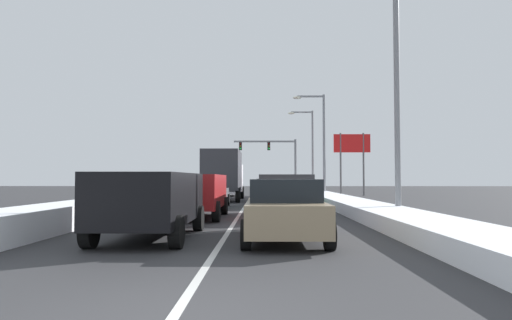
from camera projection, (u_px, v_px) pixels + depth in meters
ground_plane at (245, 207)px, 24.81m from camera, size 129.37×129.37×0.00m
lane_stripe_between_right_lane_and_center_lane at (248, 202)px, 29.78m from camera, size 0.14×54.73×0.01m
snow_bank_right_shoulder at (329, 198)px, 29.71m from camera, size 1.99×54.73×0.49m
snow_bank_left_shoulder at (167, 196)px, 29.87m from camera, size 1.67×54.73×0.73m
sedan_tan_right_lane_nearest at (284, 209)px, 11.27m from camera, size 2.00×4.50×1.51m
suv_charcoal_right_lane_second at (284, 191)px, 18.37m from camera, size 2.16×4.90×1.67m
sedan_green_right_lane_third at (272, 193)px, 24.57m from camera, size 2.00×4.50×1.51m
suv_navy_right_lane_fourth at (274, 186)px, 30.70m from camera, size 2.16×4.90×1.67m
suv_maroon_right_lane_fifth at (272, 185)px, 37.22m from camera, size 2.16×4.90×1.67m
suv_black_center_lane_nearest at (152, 199)px, 11.66m from camera, size 2.16×4.90×1.67m
suv_red_center_lane_second at (196, 192)px, 17.71m from camera, size 2.16×4.90×1.67m
sedan_gray_center_lane_third at (208, 193)px, 23.99m from camera, size 2.00×4.50×1.51m
box_truck_center_lane_fourth at (224, 173)px, 31.35m from camera, size 2.53×7.20×3.36m
sedan_silver_center_lane_fifth at (229, 187)px, 39.68m from camera, size 2.00×4.50×1.51m
traffic_light_gantry at (276, 154)px, 54.76m from camera, size 7.54×0.47×6.20m
street_lamp_right_near at (388, 77)px, 17.48m from camera, size 2.66×0.36×9.13m
street_lamp_right_mid at (320, 136)px, 37.35m from camera, size 2.66×0.36×8.39m
street_lamp_right_far at (309, 144)px, 47.29m from camera, size 2.66×0.36×8.54m
roadside_sign_right at (352, 150)px, 40.07m from camera, size 3.20×0.16×5.50m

